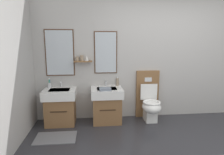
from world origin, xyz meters
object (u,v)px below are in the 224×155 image
Objects in this scene: vanity_sink_left at (60,105)px; soap_dispenser at (117,82)px; folded_hand_towel at (105,89)px; toilet at (149,102)px; toothbrush_cup at (49,85)px; vanity_sink_right at (107,104)px.

vanity_sink_left is 1.24m from soap_dispenser.
soap_dispenser reaches higher than folded_hand_towel.
soap_dispenser is 0.90× the size of folded_hand_towel.
toilet is 5.08× the size of toothbrush_cup.
vanity_sink_left is 3.15× the size of folded_hand_towel.
vanity_sink_left is at bearing 180.00° from vanity_sink_right.
toilet is 4.55× the size of folded_hand_towel.
folded_hand_towel reaches higher than vanity_sink_left.
vanity_sink_left is 0.48m from toothbrush_cup.
toothbrush_cup is 1.38m from soap_dispenser.
toilet is 2.06m from toothbrush_cup.
vanity_sink_left is at bearing -170.35° from soap_dispenser.
folded_hand_towel is at bearing -17.64° from toothbrush_cup.
toothbrush_cup reaches higher than vanity_sink_right.
toilet reaches higher than vanity_sink_left.
toilet reaches higher than toothbrush_cup.
vanity_sink_right is at bearing 76.30° from folded_hand_towel.
folded_hand_towel is (-0.28, -0.36, -0.06)m from soap_dispenser.
folded_hand_towel reaches higher than vanity_sink_right.
vanity_sink_right is 3.15× the size of folded_hand_towel.
vanity_sink_left is at bearing 169.32° from folded_hand_towel.
soap_dispenser is (1.15, 0.20, 0.41)m from vanity_sink_left.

